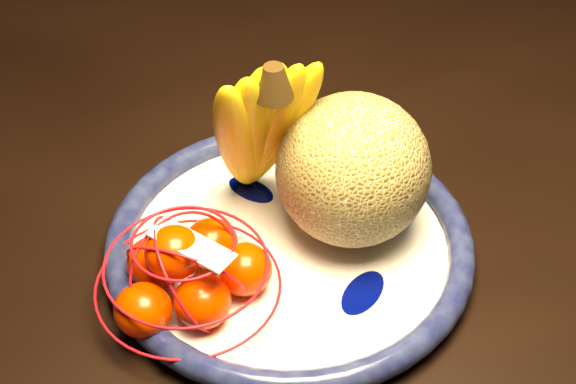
{
  "coord_description": "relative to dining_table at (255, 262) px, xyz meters",
  "views": [
    {
      "loc": [
        0.05,
        -0.65,
        1.38
      ],
      "look_at": [
        0.12,
        -0.09,
        0.86
      ],
      "focal_mm": 55.0,
      "sensor_mm": 36.0,
      "label": 1
    }
  ],
  "objects": [
    {
      "name": "mandarin_bag",
      "position": [
        -0.06,
        -0.12,
        0.12
      ],
      "size": [
        0.19,
        0.19,
        0.1
      ],
      "rotation": [
        0.0,
        0.0,
        0.24
      ],
      "color": "#FF2700",
      "rests_on": "fruit_bowl"
    },
    {
      "name": "dining_table",
      "position": [
        0.0,
        0.0,
        0.0
      ],
      "size": [
        1.67,
        1.11,
        0.79
      ],
      "rotation": [
        0.0,
        0.0,
        0.1
      ],
      "color": "black",
      "rests_on": "ground"
    },
    {
      "name": "cantaloupe",
      "position": [
        0.09,
        -0.06,
        0.17
      ],
      "size": [
        0.14,
        0.14,
        0.14
      ],
      "primitive_type": "sphere",
      "color": "olive",
      "rests_on": "fruit_bowl"
    },
    {
      "name": "banana_bunch",
      "position": [
        0.01,
        -0.02,
        0.19
      ],
      "size": [
        0.12,
        0.13,
        0.2
      ],
      "rotation": [
        0.0,
        0.0,
        0.3
      ],
      "color": "yellow",
      "rests_on": "fruit_bowl"
    },
    {
      "name": "price_tag",
      "position": [
        -0.06,
        -0.13,
        0.17
      ],
      "size": [
        0.07,
        0.07,
        0.01
      ],
      "primitive_type": "cube",
      "rotation": [
        -0.14,
        0.1,
        -0.66
      ],
      "color": "white",
      "rests_on": "mandarin_bag"
    },
    {
      "name": "fruit_bowl",
      "position": [
        0.03,
        -0.07,
        0.1
      ],
      "size": [
        0.34,
        0.34,
        0.03
      ],
      "rotation": [
        0.0,
        0.0,
        0.28
      ],
      "color": "white",
      "rests_on": "dining_table"
    }
  ]
}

